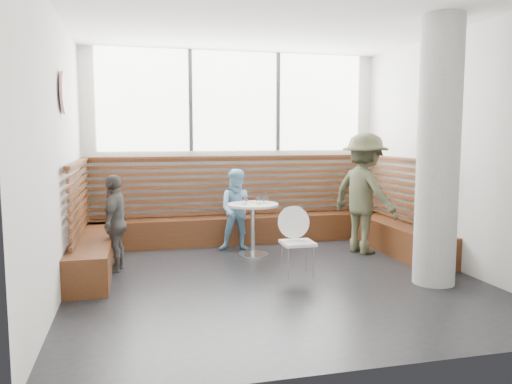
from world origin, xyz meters
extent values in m
cube|color=silver|center=(0.00, 0.00, 1.60)|extent=(5.00, 5.00, 3.20)
cube|color=black|center=(0.00, 0.00, 0.00)|extent=(5.00, 5.00, 0.01)
cube|color=white|center=(0.00, 0.00, 3.20)|extent=(5.00, 5.00, 0.01)
cube|color=white|center=(0.00, 2.48, 2.38)|extent=(4.50, 0.02, 1.65)
cube|color=#3F3F42|center=(-0.75, 2.46, 2.38)|extent=(0.06, 0.04, 1.65)
cube|color=#3F3F42|center=(0.75, 2.46, 2.38)|extent=(0.06, 0.04, 1.65)
cube|color=#432310|center=(0.00, 2.25, 0.23)|extent=(5.00, 0.50, 0.45)
cube|color=#432310|center=(-2.25, 1.25, 0.23)|extent=(0.50, 2.50, 0.45)
cube|color=#432310|center=(2.25, 1.25, 0.23)|extent=(0.50, 2.50, 0.45)
cube|color=#482512|center=(0.00, 2.42, 0.95)|extent=(4.88, 0.08, 0.98)
cube|color=#482512|center=(-2.42, 1.25, 0.95)|extent=(0.08, 2.38, 0.98)
cube|color=#482512|center=(2.42, 1.25, 0.95)|extent=(0.08, 2.38, 0.98)
cylinder|color=gray|center=(1.85, -0.60, 1.60)|extent=(0.50, 0.50, 3.20)
cylinder|color=white|center=(-2.46, 0.40, 2.30)|extent=(0.03, 0.50, 0.50)
cylinder|color=silver|center=(0.03, 1.33, 0.01)|extent=(0.48, 0.48, 0.03)
cylinder|color=silver|center=(0.03, 1.33, 0.39)|extent=(0.07, 0.07, 0.75)
cylinder|color=#B7B7BA|center=(0.03, 1.33, 0.77)|extent=(0.76, 0.76, 0.03)
cube|color=white|center=(0.32, 0.08, 0.43)|extent=(0.41, 0.39, 0.04)
cylinder|color=white|center=(0.32, 0.26, 0.68)|extent=(0.42, 0.10, 0.42)
cylinder|color=silver|center=(0.16, -0.06, 0.21)|extent=(0.02, 0.02, 0.42)
cylinder|color=silver|center=(0.49, -0.06, 0.21)|extent=(0.02, 0.02, 0.42)
cylinder|color=silver|center=(0.16, 0.23, 0.21)|extent=(0.02, 0.02, 0.42)
cylinder|color=silver|center=(0.49, 0.23, 0.21)|extent=(0.02, 0.02, 0.42)
imported|color=#44452E|center=(1.74, 1.10, 0.92)|extent=(1.08, 1.36, 1.84)
imported|color=#77ACCE|center=(-0.11, 1.70, 0.64)|extent=(0.71, 0.60, 1.28)
imported|color=#524E4A|center=(-1.95, 0.94, 0.65)|extent=(0.49, 0.81, 1.29)
cylinder|color=white|center=(-0.14, 1.42, 0.79)|extent=(0.20, 0.20, 0.01)
cylinder|color=white|center=(0.11, 1.45, 0.79)|extent=(0.18, 0.18, 0.01)
cylinder|color=white|center=(-0.11, 1.27, 0.84)|extent=(0.07, 0.07, 0.11)
cylinder|color=white|center=(0.10, 1.26, 0.84)|extent=(0.07, 0.07, 0.12)
cylinder|color=white|center=(0.23, 1.35, 0.85)|extent=(0.08, 0.08, 0.12)
cube|color=#A5C64C|center=(0.03, 1.11, 0.79)|extent=(0.22, 0.17, 0.00)
camera|label=1|loc=(-1.69, -5.87, 1.80)|focal=35.00mm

